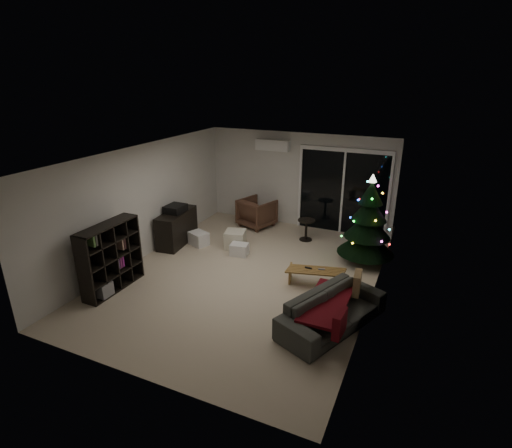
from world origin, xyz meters
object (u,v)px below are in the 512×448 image
(armchair, at_px, (257,213))
(sofa, at_px, (333,311))
(coffee_table, at_px, (315,278))
(media_cabinet, at_px, (177,228))
(christmas_tree, at_px, (368,220))
(bookshelf, at_px, (104,256))

(armchair, height_order, sofa, armchair)
(coffee_table, bearing_deg, media_cabinet, 155.36)
(coffee_table, height_order, christmas_tree, christmas_tree)
(media_cabinet, distance_m, christmas_tree, 4.48)
(sofa, relative_size, christmas_tree, 1.01)
(christmas_tree, bearing_deg, bookshelf, -144.03)
(bookshelf, bearing_deg, coffee_table, 21.90)
(sofa, distance_m, christmas_tree, 2.75)
(media_cabinet, xyz_separation_m, coffee_table, (3.67, -0.65, -0.23))
(media_cabinet, relative_size, armchair, 1.52)
(sofa, height_order, coffee_table, sofa)
(media_cabinet, height_order, christmas_tree, christmas_tree)
(sofa, xyz_separation_m, coffee_table, (-0.63, 1.18, -0.12))
(sofa, relative_size, coffee_table, 1.83)
(coffee_table, bearing_deg, bookshelf, -169.83)
(armchair, xyz_separation_m, christmas_tree, (3.07, -1.03, 0.61))
(media_cabinet, relative_size, christmas_tree, 0.65)
(armchair, bearing_deg, coffee_table, 153.01)
(bookshelf, relative_size, christmas_tree, 0.67)
(bookshelf, bearing_deg, media_cabinet, 87.11)
(bookshelf, distance_m, coffee_table, 4.07)
(bookshelf, bearing_deg, armchair, 69.97)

